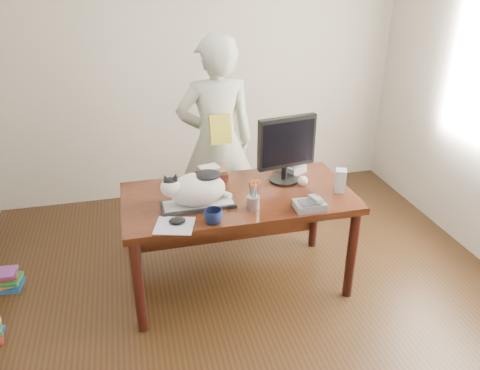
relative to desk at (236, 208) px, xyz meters
name	(u,v)px	position (x,y,z in m)	size (l,w,h in m)	color
room	(265,145)	(0.00, -0.68, 0.75)	(4.50, 4.50, 4.50)	black
desk	(236,208)	(0.00, 0.00, 0.00)	(1.60, 0.80, 0.75)	black
keyboard	(198,205)	(-0.30, -0.18, 0.16)	(0.49, 0.19, 0.03)	black
cat	(195,188)	(-0.31, -0.18, 0.29)	(0.48, 0.25, 0.27)	silver
monitor	(287,146)	(0.39, 0.04, 0.43)	(0.44, 0.25, 0.50)	black
pen_cup	(253,201)	(0.05, -0.30, 0.21)	(0.10, 0.10, 0.22)	#9A9AA0
mousepad	(175,226)	(-0.48, -0.39, 0.15)	(0.28, 0.27, 0.01)	#AEB2BA
mouse	(177,221)	(-0.46, -0.37, 0.17)	(0.12, 0.10, 0.04)	black
coffee_mug	(213,217)	(-0.24, -0.42, 0.20)	(0.12, 0.12, 0.09)	#0D1535
phone	(310,204)	(0.41, -0.38, 0.18)	(0.20, 0.17, 0.09)	slate
speaker	(340,181)	(0.71, -0.19, 0.23)	(0.10, 0.10, 0.16)	#AAAAAC
baseball	(303,181)	(0.49, -0.05, 0.18)	(0.07, 0.07, 0.07)	beige
book_stack	(211,172)	(-0.13, 0.26, 0.18)	(0.25, 0.20, 0.08)	#501519
calculator	(290,167)	(0.49, 0.22, 0.18)	(0.24, 0.26, 0.06)	slate
person	(216,143)	(-0.01, 0.63, 0.27)	(0.64, 0.42, 1.75)	beige
held_book	(220,129)	(-0.01, 0.46, 0.45)	(0.17, 0.10, 0.23)	gold
book_pile_b	(4,280)	(-1.72, 0.27, -0.53)	(0.26, 0.20, 0.15)	navy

